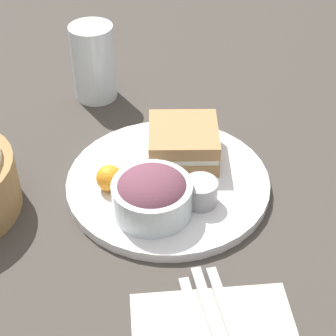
{
  "coord_description": "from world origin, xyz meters",
  "views": [
    {
      "loc": [
        -0.6,
        0.06,
        0.53
      ],
      "look_at": [
        0.0,
        0.0,
        0.03
      ],
      "focal_mm": 60.0,
      "sensor_mm": 36.0,
      "label": 1
    }
  ],
  "objects_px": {
    "drink_glass": "(94,62)",
    "knife": "(215,329)",
    "spoon": "(199,332)",
    "fork": "(231,326)",
    "salad_bowl": "(152,195)",
    "plate": "(168,183)",
    "sandwich": "(183,143)",
    "dressing_cup": "(200,192)"
  },
  "relations": [
    {
      "from": "drink_glass",
      "to": "knife",
      "type": "bearing_deg",
      "value": -165.29
    },
    {
      "from": "spoon",
      "to": "fork",
      "type": "bearing_deg",
      "value": 90.0
    },
    {
      "from": "salad_bowl",
      "to": "fork",
      "type": "bearing_deg",
      "value": -158.11
    },
    {
      "from": "drink_glass",
      "to": "spoon",
      "type": "distance_m",
      "value": 0.52
    },
    {
      "from": "plate",
      "to": "knife",
      "type": "height_order",
      "value": "plate"
    },
    {
      "from": "sandwich",
      "to": "dressing_cup",
      "type": "relative_size",
      "value": 2.35
    },
    {
      "from": "fork",
      "to": "knife",
      "type": "height_order",
      "value": "same"
    },
    {
      "from": "drink_glass",
      "to": "knife",
      "type": "height_order",
      "value": "drink_glass"
    },
    {
      "from": "dressing_cup",
      "to": "fork",
      "type": "bearing_deg",
      "value": -177.74
    },
    {
      "from": "drink_glass",
      "to": "dressing_cup",
      "type": "bearing_deg",
      "value": -155.11
    },
    {
      "from": "plate",
      "to": "drink_glass",
      "type": "bearing_deg",
      "value": 22.07
    },
    {
      "from": "plate",
      "to": "salad_bowl",
      "type": "relative_size",
      "value": 2.72
    },
    {
      "from": "sandwich",
      "to": "salad_bowl",
      "type": "distance_m",
      "value": 0.12
    },
    {
      "from": "sandwich",
      "to": "salad_bowl",
      "type": "relative_size",
      "value": 1.02
    },
    {
      "from": "salad_bowl",
      "to": "knife",
      "type": "height_order",
      "value": "salad_bowl"
    },
    {
      "from": "dressing_cup",
      "to": "fork",
      "type": "height_order",
      "value": "dressing_cup"
    },
    {
      "from": "plate",
      "to": "dressing_cup",
      "type": "distance_m",
      "value": 0.07
    },
    {
      "from": "sandwich",
      "to": "drink_glass",
      "type": "height_order",
      "value": "drink_glass"
    },
    {
      "from": "plate",
      "to": "fork",
      "type": "relative_size",
      "value": 1.73
    },
    {
      "from": "dressing_cup",
      "to": "spoon",
      "type": "bearing_deg",
      "value": 171.89
    },
    {
      "from": "plate",
      "to": "spoon",
      "type": "xyz_separation_m",
      "value": [
        -0.25,
        -0.01,
        -0.0
      ]
    },
    {
      "from": "sandwich",
      "to": "salad_bowl",
      "type": "bearing_deg",
      "value": 154.47
    },
    {
      "from": "salad_bowl",
      "to": "drink_glass",
      "type": "distance_m",
      "value": 0.33
    },
    {
      "from": "drink_glass",
      "to": "fork",
      "type": "distance_m",
      "value": 0.52
    },
    {
      "from": "plate",
      "to": "sandwich",
      "type": "height_order",
      "value": "sandwich"
    },
    {
      "from": "plate",
      "to": "dressing_cup",
      "type": "height_order",
      "value": "dressing_cup"
    },
    {
      "from": "dressing_cup",
      "to": "drink_glass",
      "type": "bearing_deg",
      "value": 24.89
    },
    {
      "from": "salad_bowl",
      "to": "knife",
      "type": "xyz_separation_m",
      "value": [
        -0.18,
        -0.06,
        -0.04
      ]
    },
    {
      "from": "fork",
      "to": "spoon",
      "type": "height_order",
      "value": "same"
    },
    {
      "from": "fork",
      "to": "knife",
      "type": "relative_size",
      "value": 0.95
    },
    {
      "from": "drink_glass",
      "to": "spoon",
      "type": "relative_size",
      "value": 0.88
    },
    {
      "from": "knife",
      "to": "spoon",
      "type": "distance_m",
      "value": 0.02
    },
    {
      "from": "fork",
      "to": "knife",
      "type": "bearing_deg",
      "value": -90.0
    },
    {
      "from": "knife",
      "to": "spoon",
      "type": "xyz_separation_m",
      "value": [
        -0.0,
        0.02,
        0.0
      ]
    },
    {
      "from": "knife",
      "to": "plate",
      "type": "bearing_deg",
      "value": 180.0
    },
    {
      "from": "knife",
      "to": "spoon",
      "type": "height_order",
      "value": "same"
    },
    {
      "from": "dressing_cup",
      "to": "knife",
      "type": "bearing_deg",
      "value": 177.0
    },
    {
      "from": "plate",
      "to": "salad_bowl",
      "type": "height_order",
      "value": "salad_bowl"
    },
    {
      "from": "salad_bowl",
      "to": "dressing_cup",
      "type": "relative_size",
      "value": 2.3
    },
    {
      "from": "dressing_cup",
      "to": "drink_glass",
      "type": "distance_m",
      "value": 0.34
    },
    {
      "from": "dressing_cup",
      "to": "sandwich",
      "type": "bearing_deg",
      "value": 6.55
    },
    {
      "from": "knife",
      "to": "sandwich",
      "type": "bearing_deg",
      "value": 173.68
    }
  ]
}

